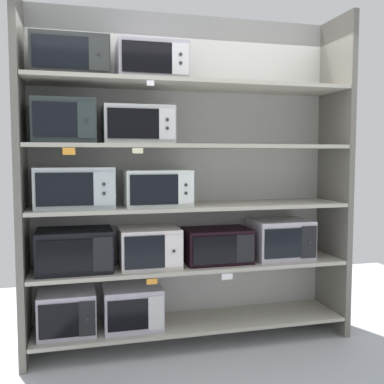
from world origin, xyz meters
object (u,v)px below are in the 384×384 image
microwave_0 (67,312)px  microwave_10 (70,58)px  microwave_6 (75,187)px  microwave_3 (149,247)px  microwave_4 (216,245)px  microwave_5 (280,239)px  microwave_8 (65,122)px  microwave_11 (151,62)px  microwave_7 (157,188)px  microwave_9 (138,125)px  microwave_1 (132,307)px  microwave_2 (75,250)px

microwave_0 → microwave_10: 1.90m
microwave_0 → microwave_6: (0.08, -0.00, 0.95)m
microwave_3 → microwave_4: (0.56, 0.00, -0.01)m
microwave_5 → microwave_6: 1.74m
microwave_8 → microwave_11: size_ratio=0.85×
microwave_0 → microwave_5: (1.75, 0.00, 0.48)m
microwave_0 → microwave_8: size_ratio=0.95×
microwave_10 → microwave_3: bearing=-0.0°
microwave_7 → microwave_9: 0.50m
microwave_1 → microwave_3: microwave_3 is taller
microwave_3 → microwave_10: 1.54m
microwave_2 → microwave_7: size_ratio=1.10×
microwave_0 → microwave_4: (1.19, -0.00, 0.46)m
microwave_6 → microwave_8: bearing=179.9°
microwave_1 → microwave_5: microwave_5 is taller
microwave_6 → microwave_10: bearing=179.5°
microwave_0 → microwave_9: 1.52m
microwave_3 → microwave_2: bearing=180.0°
microwave_8 → microwave_5: bearing=0.0°
microwave_0 → microwave_1: (0.50, 0.00, 0.00)m
microwave_5 → microwave_9: microwave_9 is taller
microwave_6 → microwave_8: 0.49m
microwave_0 → microwave_3: 0.79m
microwave_0 → microwave_3: size_ratio=0.91×
microwave_0 → microwave_11: microwave_11 is taller
microwave_1 → microwave_5: bearing=-0.0°
microwave_7 → microwave_8: 0.85m
microwave_0 → microwave_10: microwave_10 is taller
microwave_10 → microwave_1: bearing=0.0°
microwave_7 → microwave_5: bearing=0.0°
microwave_9 → microwave_1: bearing=179.7°
microwave_2 → microwave_10: 1.43m
microwave_0 → microwave_7: size_ratio=0.84×
microwave_5 → microwave_1: bearing=180.0°
microwave_0 → microwave_11: (0.66, -0.00, 1.90)m
microwave_3 → microwave_11: (0.03, 0.00, 1.43)m
microwave_7 → microwave_10: microwave_10 is taller
microwave_1 → microwave_8: size_ratio=1.00×
microwave_3 → microwave_8: size_ratio=1.04×
microwave_3 → microwave_7: microwave_7 is taller
microwave_8 → microwave_11: 0.80m
microwave_5 → microwave_6: (-1.68, -0.00, 0.47)m
microwave_6 → microwave_2: bearing=178.9°
microwave_10 → microwave_11: size_ratio=1.05×
microwave_3 → microwave_5: bearing=0.0°
microwave_5 → microwave_9: size_ratio=0.93×
microwave_9 → microwave_6: bearing=-180.0°
microwave_11 → microwave_6: bearing=180.0°
microwave_5 → microwave_11: (-1.09, -0.00, 1.42)m
microwave_3 → microwave_7: 0.47m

